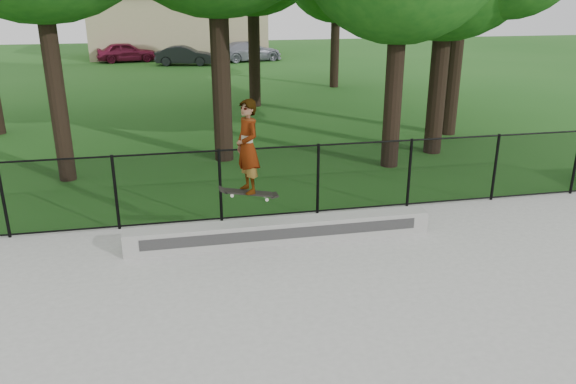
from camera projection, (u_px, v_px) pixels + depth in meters
name	position (u px, v px, depth m)	size (l,w,h in m)	color
grind_ledge	(281.00, 231.00, 10.38)	(5.65, 0.40, 0.41)	#A0A19C
car_a	(126.00, 52.00, 36.97)	(1.52, 3.76, 1.29)	maroon
car_b	(185.00, 56.00, 35.38)	(1.26, 3.26, 1.19)	black
car_c	(249.00, 51.00, 37.42)	(1.80, 4.07, 1.28)	gray
skater_airborne	(248.00, 149.00, 9.41)	(0.83, 0.67, 1.76)	black
chainlink_fence	(318.00, 179.00, 11.49)	(16.06, 0.06, 1.50)	black
distant_building	(179.00, 25.00, 40.24)	(12.40, 6.40, 4.30)	tan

